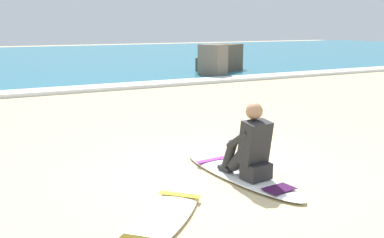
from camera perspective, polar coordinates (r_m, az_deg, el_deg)
The scene contains 7 objects.
ground_plane at distance 5.84m, azimuth 3.88°, elevation -7.10°, with size 80.00×80.00×0.00m, color #CCB584.
sea at distance 26.91m, azimuth -21.82°, elevation 7.34°, with size 80.00×28.00×0.10m, color teal.
breaking_foam at distance 13.44m, azimuth -15.13°, elevation 3.77°, with size 80.00×0.90×0.11m, color white.
surfboard_main at distance 5.70m, azimuth 6.29°, elevation -7.26°, with size 0.74×2.27×0.08m.
surfer_seated at distance 5.45m, azimuth 7.67°, elevation -3.82°, with size 0.41×0.73×0.95m.
surfboard_spare_near at distance 4.49m, azimuth -3.98°, elevation -12.78°, with size 1.74×1.72×0.08m.
rock_outcrop_distant at distance 17.79m, azimuth 3.48°, elevation 7.72°, with size 2.75×2.75×1.23m.
Camera 1 is at (-2.92, -4.68, 1.93)m, focal length 40.62 mm.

